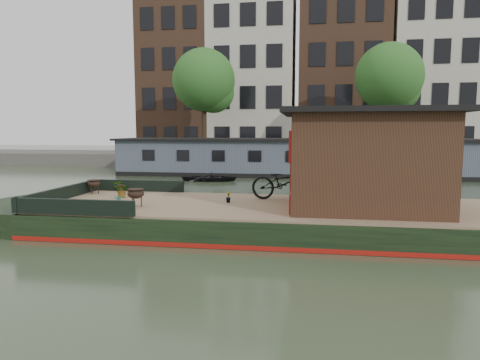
# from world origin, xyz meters

# --- Properties ---
(ground) EXTENTS (120.00, 120.00, 0.00)m
(ground) POSITION_xyz_m (0.00, 0.00, 0.00)
(ground) COLOR #2D3824
(ground) RESTS_ON ground
(houseboat_hull) EXTENTS (14.01, 4.02, 0.60)m
(houseboat_hull) POSITION_xyz_m (-1.33, 0.00, 0.27)
(houseboat_hull) COLOR black
(houseboat_hull) RESTS_ON ground
(houseboat_deck) EXTENTS (11.80, 3.80, 0.05)m
(houseboat_deck) POSITION_xyz_m (0.00, 0.00, 0.62)
(houseboat_deck) COLOR #93775B
(houseboat_deck) RESTS_ON houseboat_hull
(bow_bulwark) EXTENTS (3.00, 4.00, 0.35)m
(bow_bulwark) POSITION_xyz_m (-5.07, 0.00, 0.82)
(bow_bulwark) COLOR black
(bow_bulwark) RESTS_ON houseboat_deck
(cabin) EXTENTS (4.00, 3.50, 2.42)m
(cabin) POSITION_xyz_m (2.19, 0.00, 1.88)
(cabin) COLOR black
(cabin) RESTS_ON houseboat_deck
(bicycle) EXTENTS (2.00, 1.06, 1.00)m
(bicycle) POSITION_xyz_m (0.20, 0.82, 1.15)
(bicycle) COLOR black
(bicycle) RESTS_ON houseboat_deck
(potted_plant_a) EXTENTS (0.21, 0.21, 0.34)m
(potted_plant_a) POSITION_xyz_m (-3.72, -1.18, 0.82)
(potted_plant_a) COLOR maroon
(potted_plant_a) RESTS_ON houseboat_deck
(potted_plant_b) EXTENTS (0.17, 0.19, 0.30)m
(potted_plant_b) POSITION_xyz_m (-1.27, 0.26, 0.80)
(potted_plant_b) COLOR brown
(potted_plant_b) RESTS_ON houseboat_deck
(potted_plant_c) EXTENTS (0.52, 0.51, 0.44)m
(potted_plant_c) POSITION_xyz_m (-4.45, 0.56, 0.87)
(potted_plant_c) COLOR #AF5132
(potted_plant_c) RESTS_ON houseboat_deck
(brazier_front) EXTENTS (0.55, 0.55, 0.46)m
(brazier_front) POSITION_xyz_m (-3.46, -0.74, 0.88)
(brazier_front) COLOR black
(brazier_front) RESTS_ON houseboat_deck
(brazier_rear) EXTENTS (0.40, 0.40, 0.43)m
(brazier_rear) POSITION_xyz_m (-5.60, 1.18, 0.86)
(brazier_rear) COLOR black
(brazier_rear) RESTS_ON houseboat_deck
(bollard_port) EXTENTS (0.20, 0.20, 0.23)m
(bollard_port) POSITION_xyz_m (-4.97, 1.70, 0.76)
(bollard_port) COLOR black
(bollard_port) RESTS_ON houseboat_deck
(bollard_stbd) EXTENTS (0.19, 0.19, 0.21)m
(bollard_stbd) POSITION_xyz_m (-5.60, -1.29, 0.76)
(bollard_stbd) COLOR black
(bollard_stbd) RESTS_ON houseboat_deck
(dinghy) EXTENTS (2.81, 2.02, 0.58)m
(dinghy) POSITION_xyz_m (-4.12, 10.46, 0.29)
(dinghy) COLOR black
(dinghy) RESTS_ON ground
(far_houseboat) EXTENTS (20.40, 4.40, 2.11)m
(far_houseboat) POSITION_xyz_m (0.00, 14.00, 0.97)
(far_houseboat) COLOR #4C5965
(far_houseboat) RESTS_ON ground
(quay) EXTENTS (60.00, 6.00, 0.90)m
(quay) POSITION_xyz_m (0.00, 20.50, 0.45)
(quay) COLOR #47443F
(quay) RESTS_ON ground
(townhouse_row) EXTENTS (27.25, 8.00, 16.50)m
(townhouse_row) POSITION_xyz_m (0.15, 27.50, 7.90)
(townhouse_row) COLOR brown
(townhouse_row) RESTS_ON ground
(tree_left) EXTENTS (4.40, 4.40, 7.40)m
(tree_left) POSITION_xyz_m (-6.36, 19.07, 5.89)
(tree_left) COLOR #332316
(tree_left) RESTS_ON quay
(tree_right) EXTENTS (4.40, 4.40, 7.40)m
(tree_right) POSITION_xyz_m (6.14, 19.07, 5.89)
(tree_right) COLOR #332316
(tree_right) RESTS_ON quay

